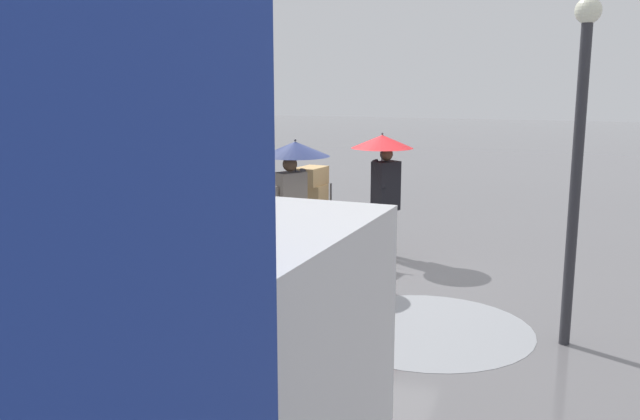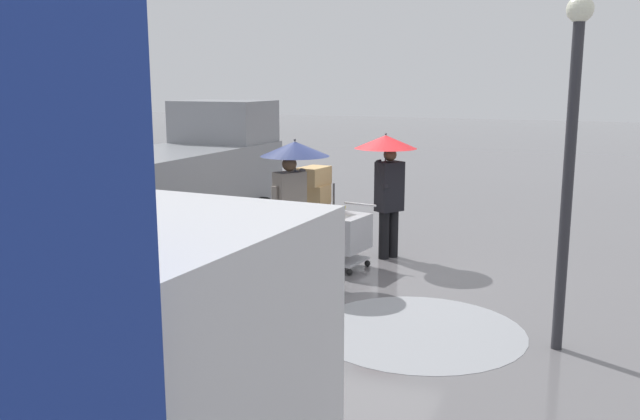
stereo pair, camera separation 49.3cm
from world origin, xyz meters
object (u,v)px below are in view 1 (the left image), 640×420
(shopping_cart_vendor, at_px, (346,234))
(pedestrian_pink_side, at_px, (384,166))
(cargo_van_parked_right, at_px, (171,181))
(street_lamp, at_px, (579,139))
(hand_dolly_boxes, at_px, (312,210))
(pedestrian_black_side, at_px, (293,177))

(shopping_cart_vendor, xyz_separation_m, pedestrian_pink_side, (-0.37, -0.88, 1.02))
(cargo_van_parked_right, relative_size, pedestrian_pink_side, 2.49)
(shopping_cart_vendor, relative_size, street_lamp, 0.27)
(cargo_van_parked_right, distance_m, shopping_cart_vendor, 3.61)
(cargo_van_parked_right, height_order, pedestrian_pink_side, cargo_van_parked_right)
(pedestrian_pink_side, height_order, street_lamp, street_lamp)
(cargo_van_parked_right, bearing_deg, shopping_cart_vendor, 172.31)
(shopping_cart_vendor, xyz_separation_m, hand_dolly_boxes, (0.66, -0.17, 0.32))
(hand_dolly_boxes, height_order, street_lamp, street_lamp)
(hand_dolly_boxes, distance_m, pedestrian_black_side, 1.23)
(pedestrian_black_side, bearing_deg, pedestrian_pink_side, -118.76)
(shopping_cart_vendor, height_order, hand_dolly_boxes, hand_dolly_boxes)
(cargo_van_parked_right, xyz_separation_m, street_lamp, (-6.88, 2.61, 1.19))
(pedestrian_black_side, distance_m, street_lamp, 4.21)
(cargo_van_parked_right, xyz_separation_m, hand_dolly_boxes, (-2.87, 0.30, -0.29))
(shopping_cart_vendor, relative_size, hand_dolly_boxes, 0.65)
(pedestrian_pink_side, bearing_deg, pedestrian_black_side, 61.24)
(hand_dolly_boxes, height_order, pedestrian_black_side, pedestrian_black_side)
(cargo_van_parked_right, distance_m, hand_dolly_boxes, 2.90)
(hand_dolly_boxes, bearing_deg, shopping_cart_vendor, 165.27)
(pedestrian_pink_side, bearing_deg, hand_dolly_boxes, 34.56)
(cargo_van_parked_right, distance_m, pedestrian_black_side, 3.26)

